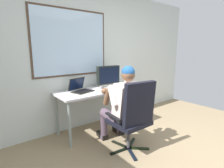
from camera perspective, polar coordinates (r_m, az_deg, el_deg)
name	(u,v)px	position (r m, az deg, el deg)	size (l,w,h in m)	color
wall_rear	(95,58)	(3.44, -5.55, 8.49)	(5.37, 0.08, 2.55)	silver
desk	(99,93)	(3.14, -4.16, -2.98)	(1.50, 0.61, 0.75)	gray
office_chair	(134,114)	(2.46, 7.08, -9.70)	(0.62, 0.60, 1.04)	black
person_seated	(123,105)	(2.63, 3.48, -6.70)	(0.55, 0.78, 1.22)	#544351
crt_monitor	(108,76)	(3.27, -1.19, 2.74)	(0.45, 0.22, 0.40)	beige
laptop	(80,88)	(3.01, -10.29, -1.24)	(0.41, 0.38, 0.23)	black
wine_glass	(126,82)	(3.32, 4.61, 0.59)	(0.08, 0.08, 0.14)	silver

